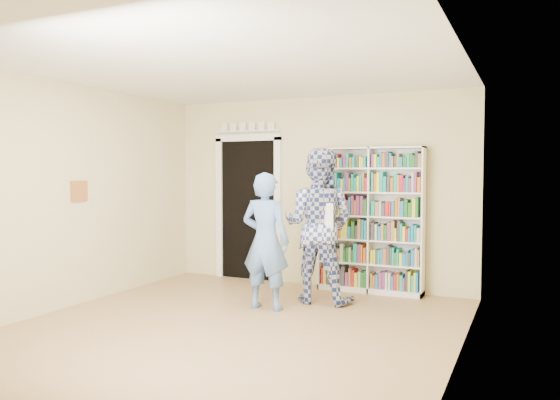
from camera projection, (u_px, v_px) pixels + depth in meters
name	position (u px, v px, depth m)	size (l,w,h in m)	color
floor	(230.00, 330.00, 5.64)	(5.00, 5.00, 0.00)	#A78351
ceiling	(228.00, 66.00, 5.50)	(5.00, 5.00, 0.00)	white
wall_back	(316.00, 192.00, 7.84)	(4.50, 4.50, 0.00)	beige
wall_left	(66.00, 196.00, 6.51)	(5.00, 5.00, 0.00)	beige
wall_right	(459.00, 206.00, 4.63)	(5.00, 5.00, 0.00)	beige
bookshelf	(370.00, 219.00, 7.36)	(1.43, 0.27, 1.97)	white
doorway	(248.00, 202.00, 8.29)	(1.10, 0.08, 2.43)	black
wall_art	(79.00, 191.00, 6.68)	(0.03, 0.25, 0.25)	brown
man_blue	(266.00, 241.00, 6.47)	(0.59, 0.39, 1.63)	#5B86CC
man_plaid	(318.00, 225.00, 6.83)	(0.94, 0.73, 1.93)	navy
paper_sheet	(325.00, 217.00, 6.55)	(0.23, 0.01, 0.33)	white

